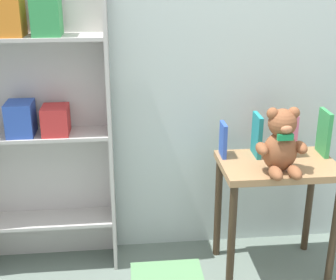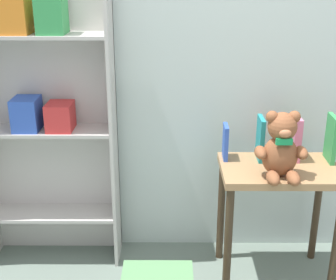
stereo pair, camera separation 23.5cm
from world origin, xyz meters
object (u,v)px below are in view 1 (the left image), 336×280
display_table (276,183)px  book_standing_teal (257,135)px  bookshelf_side (39,114)px  teddy_bear (281,143)px  book_standing_green (324,133)px  book_standing_pink (290,134)px  book_standing_blue (223,140)px

display_table → book_standing_teal: 0.27m
bookshelf_side → teddy_bear: bookshelf_side is taller
book_standing_green → bookshelf_side: bearing=177.2°
book_standing_pink → book_standing_green: 0.18m
book_standing_teal → book_standing_green: size_ratio=0.93×
display_table → book_standing_green: (0.27, 0.09, 0.24)m
teddy_bear → bookshelf_side: bearing=164.5°
book_standing_teal → book_standing_green: (0.36, -0.02, 0.01)m
book_standing_teal → book_standing_pink: book_standing_pink is taller
book_standing_pink → book_standing_green: bearing=-6.1°
bookshelf_side → book_standing_pink: (1.31, -0.11, -0.12)m
display_table → book_standing_pink: (0.09, 0.11, 0.23)m
teddy_bear → book_standing_teal: teddy_bear is taller
display_table → teddy_bear: 0.29m
book_standing_teal → bookshelf_side: bearing=176.1°
display_table → book_standing_teal: bearing=129.3°
book_standing_blue → book_standing_green: size_ratio=0.75×
bookshelf_side → book_standing_pink: bearing=-4.7°
book_standing_pink → book_standing_green: size_ratio=0.95×
book_standing_teal → book_standing_blue: bearing=-179.9°
book_standing_blue → bookshelf_side: bearing=174.9°
teddy_bear → book_standing_green: (0.30, 0.20, -0.03)m
bookshelf_side → teddy_bear: bearing=-15.5°
book_standing_blue → book_standing_green: bearing=-1.8°
book_standing_teal → book_standing_pink: bearing=1.1°
teddy_bear → book_standing_blue: teddy_bear is taller
book_standing_green → book_standing_teal: bearing=178.7°
display_table → book_standing_teal: book_standing_teal is taller
book_standing_teal → book_standing_green: 0.36m
display_table → book_standing_blue: bearing=157.0°
book_standing_blue → display_table: bearing=-22.0°
book_standing_green → display_table: bearing=-159.7°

